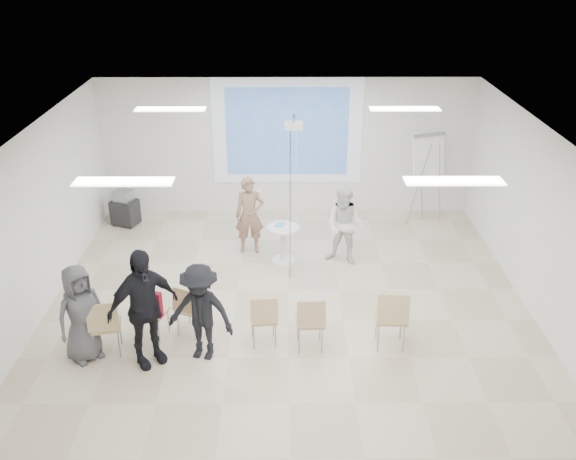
{
  "coord_description": "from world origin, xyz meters",
  "views": [
    {
      "loc": [
        -0.05,
        -8.78,
        5.7
      ],
      "look_at": [
        0.0,
        0.8,
        1.25
      ],
      "focal_mm": 40.0,
      "sensor_mm": 36.0,
      "label": 1
    }
  ],
  "objects_px": {
    "chair_center": "(264,316)",
    "audience_left": "(142,300)",
    "chair_left_mid": "(150,310)",
    "audience_mid": "(200,306)",
    "chair_right_far": "(392,315)",
    "flipchart_easel": "(428,158)",
    "chair_left_inner": "(189,306)",
    "chair_right_inner": "(311,319)",
    "chair_far_left": "(104,323)",
    "av_cart": "(125,209)",
    "laptop": "(192,306)",
    "pedestal_table": "(283,242)",
    "player_right": "(345,221)",
    "audience_outer": "(80,308)",
    "player_left": "(249,210)"
  },
  "relations": [
    {
      "from": "chair_center",
      "to": "audience_left",
      "type": "bearing_deg",
      "value": -172.89
    },
    {
      "from": "chair_left_mid",
      "to": "audience_mid",
      "type": "height_order",
      "value": "audience_mid"
    },
    {
      "from": "chair_right_far",
      "to": "flipchart_easel",
      "type": "distance_m",
      "value": 4.96
    },
    {
      "from": "chair_left_inner",
      "to": "audience_mid",
      "type": "relative_size",
      "value": 0.49
    },
    {
      "from": "chair_right_inner",
      "to": "chair_left_inner",
      "type": "bearing_deg",
      "value": 164.85
    },
    {
      "from": "audience_mid",
      "to": "chair_far_left",
      "type": "bearing_deg",
      "value": -166.61
    },
    {
      "from": "flipchart_easel",
      "to": "av_cart",
      "type": "distance_m",
      "value": 6.5
    },
    {
      "from": "flipchart_easel",
      "to": "chair_right_inner",
      "type": "bearing_deg",
      "value": -137.66
    },
    {
      "from": "chair_left_mid",
      "to": "chair_right_inner",
      "type": "relative_size",
      "value": 0.96
    },
    {
      "from": "laptop",
      "to": "audience_left",
      "type": "bearing_deg",
      "value": 79.52
    },
    {
      "from": "chair_right_inner",
      "to": "av_cart",
      "type": "height_order",
      "value": "chair_right_inner"
    },
    {
      "from": "chair_right_inner",
      "to": "chair_left_mid",
      "type": "bearing_deg",
      "value": 170.81
    },
    {
      "from": "laptop",
      "to": "flipchart_easel",
      "type": "relative_size",
      "value": 0.16
    },
    {
      "from": "audience_mid",
      "to": "flipchart_easel",
      "type": "xyz_separation_m",
      "value": [
        4.2,
        4.86,
        0.58
      ]
    },
    {
      "from": "pedestal_table",
      "to": "player_right",
      "type": "height_order",
      "value": "player_right"
    },
    {
      "from": "chair_left_mid",
      "to": "chair_right_inner",
      "type": "distance_m",
      "value": 2.44
    },
    {
      "from": "chair_center",
      "to": "audience_outer",
      "type": "xyz_separation_m",
      "value": [
        -2.61,
        -0.3,
        0.33
      ]
    },
    {
      "from": "chair_far_left",
      "to": "audience_mid",
      "type": "bearing_deg",
      "value": -11.89
    },
    {
      "from": "pedestal_table",
      "to": "laptop",
      "type": "bearing_deg",
      "value": -121.4
    },
    {
      "from": "chair_right_inner",
      "to": "chair_right_far",
      "type": "height_order",
      "value": "chair_right_far"
    },
    {
      "from": "pedestal_table",
      "to": "laptop",
      "type": "height_order",
      "value": "pedestal_table"
    },
    {
      "from": "chair_far_left",
      "to": "chair_right_far",
      "type": "relative_size",
      "value": 0.95
    },
    {
      "from": "pedestal_table",
      "to": "player_left",
      "type": "bearing_deg",
      "value": 144.26
    },
    {
      "from": "pedestal_table",
      "to": "chair_far_left",
      "type": "xyz_separation_m",
      "value": [
        -2.59,
        -2.95,
        0.14
      ]
    },
    {
      "from": "chair_center",
      "to": "chair_right_inner",
      "type": "distance_m",
      "value": 0.7
    },
    {
      "from": "chair_far_left",
      "to": "player_left",
      "type": "bearing_deg",
      "value": 50.14
    },
    {
      "from": "chair_far_left",
      "to": "chair_right_far",
      "type": "height_order",
      "value": "chair_right_far"
    },
    {
      "from": "chair_center",
      "to": "laptop",
      "type": "distance_m",
      "value": 1.2
    },
    {
      "from": "chair_right_inner",
      "to": "audience_outer",
      "type": "bearing_deg",
      "value": -179.18
    },
    {
      "from": "player_left",
      "to": "audience_outer",
      "type": "xyz_separation_m",
      "value": [
        -2.25,
        -3.47,
        -0.03
      ]
    },
    {
      "from": "flipchart_easel",
      "to": "av_cart",
      "type": "xyz_separation_m",
      "value": [
        -6.4,
        -0.12,
        -1.09
      ]
    },
    {
      "from": "chair_right_inner",
      "to": "av_cart",
      "type": "distance_m",
      "value": 5.95
    },
    {
      "from": "player_right",
      "to": "player_left",
      "type": "bearing_deg",
      "value": -172.23
    },
    {
      "from": "player_right",
      "to": "chair_right_inner",
      "type": "distance_m",
      "value": 2.93
    },
    {
      "from": "chair_far_left",
      "to": "chair_right_far",
      "type": "distance_m",
      "value": 4.2
    },
    {
      "from": "chair_far_left",
      "to": "chair_left_inner",
      "type": "height_order",
      "value": "chair_far_left"
    },
    {
      "from": "chair_left_mid",
      "to": "av_cart",
      "type": "relative_size",
      "value": 1.12
    },
    {
      "from": "chair_right_inner",
      "to": "audience_left",
      "type": "height_order",
      "value": "audience_left"
    },
    {
      "from": "audience_mid",
      "to": "chair_right_inner",
      "type": "bearing_deg",
      "value": 20.79
    },
    {
      "from": "laptop",
      "to": "av_cart",
      "type": "bearing_deg",
      "value": -40.19
    },
    {
      "from": "chair_center",
      "to": "chair_right_far",
      "type": "distance_m",
      "value": 1.89
    },
    {
      "from": "pedestal_table",
      "to": "audience_left",
      "type": "height_order",
      "value": "audience_left"
    },
    {
      "from": "chair_left_mid",
      "to": "chair_center",
      "type": "distance_m",
      "value": 1.74
    },
    {
      "from": "chair_left_mid",
      "to": "audience_left",
      "type": "distance_m",
      "value": 0.79
    },
    {
      "from": "chair_right_far",
      "to": "audience_outer",
      "type": "height_order",
      "value": "audience_outer"
    },
    {
      "from": "chair_center",
      "to": "laptop",
      "type": "height_order",
      "value": "chair_center"
    },
    {
      "from": "player_right",
      "to": "audience_outer",
      "type": "bearing_deg",
      "value": -120.75
    },
    {
      "from": "player_right",
      "to": "chair_left_mid",
      "type": "relative_size",
      "value": 1.98
    },
    {
      "from": "pedestal_table",
      "to": "player_right",
      "type": "xyz_separation_m",
      "value": [
        1.15,
        -0.02,
        0.44
      ]
    },
    {
      "from": "laptop",
      "to": "chair_left_mid",
      "type": "bearing_deg",
      "value": 43.95
    }
  ]
}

